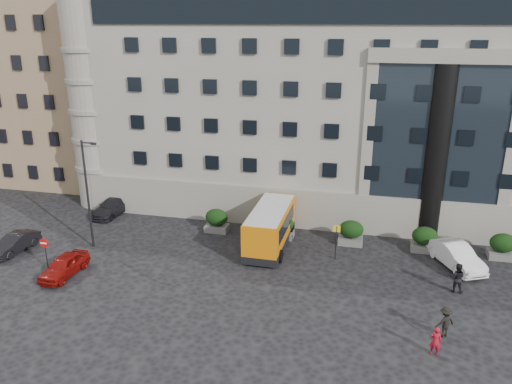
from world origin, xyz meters
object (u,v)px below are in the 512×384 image
Objects in this scene: street_lamp at (88,190)px; red_truck at (148,167)px; parked_car_a at (64,266)px; parked_car_b at (15,243)px; hedge_d at (425,239)px; parked_car_c at (113,206)px; hedge_a at (217,220)px; minibus at (270,226)px; pedestrian_a at (435,341)px; no_entry_sign at (45,248)px; bus_stop_sign at (336,236)px; pedestrian_b at (457,278)px; hedge_e at (503,246)px; white_taxi at (456,255)px; parked_car_d at (117,181)px; pedestrian_c at (445,322)px; hedge_b at (282,226)px; hedge_c at (351,232)px.

street_lamp is 1.29× the size of red_truck.
parked_car_b is (-5.50, 2.32, -0.03)m from parked_car_a.
parked_car_c is at bearing 176.62° from hedge_d.
minibus is (4.65, -1.84, 0.71)m from hedge_a.
street_lamp is 24.53m from pedestrian_a.
bus_stop_sign is at bearing 18.08° from no_entry_sign.
hedge_e is at bearing -116.07° from pedestrian_b.
white_taxi is at bearing -46.78° from hedge_d.
hedge_a is 19.49m from pedestrian_a.
parked_car_b is at bearing -103.73° from red_truck.
hedge_a is at bearing 53.51° from parked_car_a.
minibus reaches higher than parked_car_d.
hedge_e is 13.50m from pedestrian_a.
hedge_a is at bearing -65.73° from pedestrian_c.
parked_car_c is (-15.01, 1.50, -0.25)m from hedge_b.
street_lamp is at bearing 75.28° from no_entry_sign.
hedge_b reaches higher than pedestrian_c.
white_taxi is at bearing 18.83° from parked_car_a.
hedge_c is 5.20m from hedge_d.
street_lamp is 2.02× the size of parked_car_a.
hedge_b reaches higher than pedestrian_a.
hedge_a is 0.30× the size of red_truck.
pedestrian_c is (23.74, -5.73, -3.51)m from street_lamp.
parked_car_b is (-4.00, 2.00, -1.01)m from no_entry_sign.
parked_car_a is at bearing -129.31° from hedge_a.
street_lamp is 17.75m from bus_stop_sign.
pedestrian_c is (10.60, -10.53, -0.07)m from hedge_b.
hedge_b is 0.97× the size of pedestrian_b.
bus_stop_sign is 18.18m from parked_car_a.
hedge_c is at bearing -71.07° from pedestrian_a.
hedge_e is 0.97× the size of pedestrian_b.
parked_car_b is at bearing 159.91° from parked_car_a.
minibus is 14.22m from parked_car_a.
parked_car_b is at bearing -152.27° from hedge_a.
no_entry_sign is at bearing 170.77° from parked_car_a.
street_lamp is 1.71× the size of parked_car_c.
red_truck is 1.56× the size of parked_car_a.
parked_car_c is at bearing -57.21° from pedestrian_c.
parked_car_c is at bearing 94.46° from no_entry_sign.
hedge_b is at bearing 180.00° from hedge_e.
minibus is 14.82m from pedestrian_a.
hedge_e is 1.17× the size of pedestrian_a.
no_entry_sign is 27.36m from white_taxi.
hedge_c is at bearing -32.57° from red_truck.
bus_stop_sign is 1.09× the size of no_entry_sign.
pedestrian_b is (6.64, -5.56, 0.02)m from hedge_c.
hedge_c is at bearing 0.00° from hedge_a.
hedge_d is (5.20, 0.00, 0.00)m from hedge_c.
parked_car_c is (-20.21, 1.50, -0.25)m from hedge_c.
parked_car_a is (-17.90, -9.16, -0.26)m from hedge_c.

